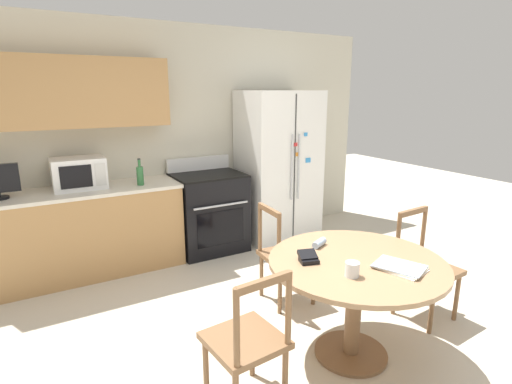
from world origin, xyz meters
TOP-DOWN VIEW (x-y plane):
  - ground_plane at (0.00, 0.00)m, footprint 14.00×14.00m
  - back_wall at (-0.31, 2.59)m, footprint 5.20×0.44m
  - kitchen_counter at (-1.22, 2.29)m, footprint 1.98×0.64m
  - refrigerator at (1.12, 2.23)m, footprint 0.92×0.73m
  - oven_range at (0.17, 2.26)m, footprint 0.79×0.68m
  - microwave at (-1.19, 2.35)m, footprint 0.49×0.37m
  - counter_bottle at (-0.62, 2.18)m, footprint 0.07×0.07m
  - dining_table at (0.25, -0.10)m, footprint 1.20×1.20m
  - dining_chair_far at (0.26, 0.79)m, footprint 0.45×0.45m
  - dining_chair_right at (1.13, 0.00)m, footprint 0.45×0.45m
  - dining_chair_left at (-0.63, -0.15)m, footprint 0.46×0.46m
  - candle_glass at (0.05, -0.27)m, footprint 0.09×0.09m
  - folded_napkin at (0.18, 0.22)m, footprint 0.15×0.11m
  - wallet at (-0.06, 0.05)m, footprint 0.15×0.16m
  - mail_stack at (0.39, -0.34)m, footprint 0.32×0.36m

SIDE VIEW (x-z plane):
  - ground_plane at x=0.00m, z-range 0.00..0.00m
  - dining_chair_far at x=0.26m, z-range -0.02..0.89m
  - dining_chair_right at x=1.13m, z-range -0.02..0.89m
  - dining_chair_left at x=-0.63m, z-range -0.02..0.89m
  - kitchen_counter at x=-1.22m, z-range 0.00..0.90m
  - oven_range at x=0.17m, z-range -0.07..1.01m
  - dining_table at x=0.25m, z-range 0.23..0.96m
  - mail_stack at x=0.39m, z-range 0.74..0.76m
  - folded_napkin at x=0.18m, z-range 0.74..0.79m
  - wallet at x=-0.06m, z-range 0.73..0.80m
  - candle_glass at x=0.05m, z-range 0.73..0.82m
  - refrigerator at x=1.12m, z-range 0.00..1.86m
  - counter_bottle at x=-0.62m, z-range 0.87..1.15m
  - microwave at x=-1.19m, z-range 0.90..1.21m
  - back_wall at x=-0.31m, z-range 0.14..2.74m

